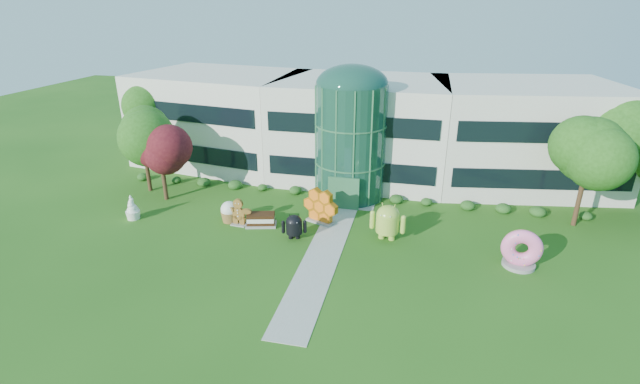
% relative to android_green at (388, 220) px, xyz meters
% --- Properties ---
extents(ground, '(140.00, 140.00, 0.00)m').
position_rel_android_green_xyz_m(ground, '(-4.04, -4.48, -1.55)').
color(ground, '#215114').
rests_on(ground, ground).
extents(building, '(46.00, 15.00, 9.30)m').
position_rel_android_green_xyz_m(building, '(-4.04, 13.52, 3.10)').
color(building, beige).
rests_on(building, ground).
extents(atrium, '(6.00, 6.00, 9.80)m').
position_rel_android_green_xyz_m(atrium, '(-4.04, 7.52, 3.35)').
color(atrium, '#194738').
rests_on(atrium, ground).
extents(walkway, '(2.40, 20.00, 0.04)m').
position_rel_android_green_xyz_m(walkway, '(-4.04, -2.48, -1.53)').
color(walkway, '#9E9E93').
rests_on(walkway, ground).
extents(tree_red, '(4.00, 4.00, 6.00)m').
position_rel_android_green_xyz_m(tree_red, '(-19.54, 3.02, 1.45)').
color(tree_red, '#3F0C14').
rests_on(tree_red, ground).
extents(trees_backdrop, '(52.00, 8.00, 8.40)m').
position_rel_android_green_xyz_m(trees_backdrop, '(-4.04, 8.52, 2.65)').
color(trees_backdrop, '#214E13').
rests_on(trees_backdrop, ground).
extents(android_green, '(2.97, 2.19, 3.10)m').
position_rel_android_green_xyz_m(android_green, '(0.00, 0.00, 0.00)').
color(android_green, '#9CBE3D').
rests_on(android_green, ground).
extents(android_black, '(2.17, 1.73, 2.16)m').
position_rel_android_green_xyz_m(android_black, '(-6.61, -1.44, -0.47)').
color(android_black, black).
rests_on(android_black, ground).
extents(donut, '(2.72, 1.50, 2.71)m').
position_rel_android_green_xyz_m(donut, '(8.81, -1.83, -0.20)').
color(donut, pink).
rests_on(donut, ground).
extents(gingerbread, '(2.46, 1.14, 2.20)m').
position_rel_android_green_xyz_m(gingerbread, '(-11.39, -0.23, -0.45)').
color(gingerbread, brown).
rests_on(gingerbread, ground).
extents(ice_cream_sandwich, '(2.55, 1.71, 1.04)m').
position_rel_android_green_xyz_m(ice_cream_sandwich, '(-9.68, -0.05, -1.03)').
color(ice_cream_sandwich, black).
rests_on(ice_cream_sandwich, ground).
extents(honeycomb, '(3.40, 2.32, 2.52)m').
position_rel_android_green_xyz_m(honeycomb, '(-5.33, 1.62, -0.29)').
color(honeycomb, orange).
rests_on(honeycomb, ground).
extents(froyo, '(1.51, 1.51, 2.05)m').
position_rel_android_green_xyz_m(froyo, '(-20.04, -1.14, -0.53)').
color(froyo, white).
rests_on(froyo, ground).
extents(cupcake, '(1.73, 1.73, 1.70)m').
position_rel_android_green_xyz_m(cupcake, '(-12.34, 0.14, -0.70)').
color(cupcake, white).
rests_on(cupcake, ground).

